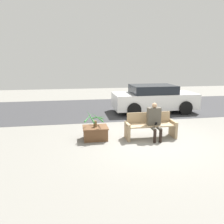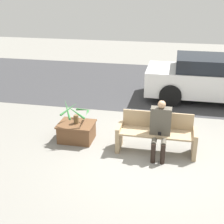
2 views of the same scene
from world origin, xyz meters
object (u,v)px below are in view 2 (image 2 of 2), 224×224
(person_seated, at_px, (160,126))
(planter_box, at_px, (77,131))
(bench, at_px, (156,134))
(potted_plant, at_px, (76,113))
(parked_car, at_px, (213,79))

(person_seated, bearing_deg, planter_box, 171.24)
(bench, xyz_separation_m, potted_plant, (-1.93, 0.15, 0.29))
(bench, height_order, person_seated, person_seated)
(potted_plant, relative_size, parked_car, 0.18)
(bench, xyz_separation_m, parked_car, (1.54, 3.83, 0.30))
(person_seated, distance_m, planter_box, 2.10)
(planter_box, xyz_separation_m, potted_plant, (0.01, 0.02, 0.48))
(bench, bearing_deg, person_seated, -65.38)
(bench, xyz_separation_m, person_seated, (0.08, -0.18, 0.28))
(person_seated, xyz_separation_m, potted_plant, (-2.01, 0.33, 0.01))
(person_seated, relative_size, parked_car, 0.29)
(person_seated, bearing_deg, potted_plant, 170.73)
(planter_box, distance_m, parked_car, 5.10)
(bench, distance_m, planter_box, 1.95)
(bench, height_order, potted_plant, potted_plant)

